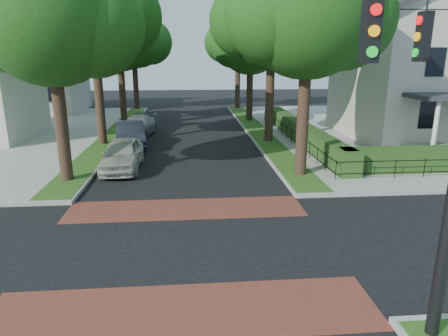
{
  "coord_description": "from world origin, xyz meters",
  "views": [
    {
      "loc": [
        0.24,
        -11.21,
        5.66
      ],
      "look_at": [
        1.47,
        3.21,
        1.6
      ],
      "focal_mm": 32.0,
      "sensor_mm": 36.0,
      "label": 1
    }
  ],
  "objects": [
    {
      "name": "ground",
      "position": [
        0.0,
        0.0,
        0.0
      ],
      "size": [
        120.0,
        120.0,
        0.0
      ],
      "primitive_type": "plane",
      "color": "black",
      "rests_on": "ground"
    },
    {
      "name": "sidewalk_ne",
      "position": [
        19.5,
        19.0,
        0.07
      ],
      "size": [
        30.0,
        30.0,
        0.15
      ],
      "primitive_type": "cube",
      "color": "gray",
      "rests_on": "ground"
    },
    {
      "name": "crosswalk_far",
      "position": [
        0.0,
        3.2,
        0.01
      ],
      "size": [
        9.0,
        2.2,
        0.01
      ],
      "primitive_type": "cube",
      "color": "brown",
      "rests_on": "ground"
    },
    {
      "name": "crosswalk_near",
      "position": [
        0.0,
        -3.2,
        0.01
      ],
      "size": [
        9.0,
        2.2,
        0.01
      ],
      "primitive_type": "cube",
      "color": "brown",
      "rests_on": "ground"
    },
    {
      "name": "grass_strip_ne",
      "position": [
        5.4,
        19.1,
        0.16
      ],
      "size": [
        1.6,
        29.8,
        0.02
      ],
      "primitive_type": "cube",
      "color": "#2A4C15",
      "rests_on": "sidewalk_ne"
    },
    {
      "name": "grass_strip_nw",
      "position": [
        -5.4,
        19.1,
        0.16
      ],
      "size": [
        1.6,
        29.8,
        0.02
      ],
      "primitive_type": "cube",
      "color": "#2A4C15",
      "rests_on": "sidewalk_nw"
    },
    {
      "name": "tree_right_near",
      "position": [
        5.6,
        7.24,
        7.63
      ],
      "size": [
        7.75,
        6.67,
        10.66
      ],
      "color": "black",
      "rests_on": "sidewalk_ne"
    },
    {
      "name": "tree_right_mid",
      "position": [
        5.61,
        15.25,
        7.99
      ],
      "size": [
        8.25,
        7.09,
        11.22
      ],
      "color": "black",
      "rests_on": "sidewalk_ne"
    },
    {
      "name": "tree_right_far",
      "position": [
        5.6,
        24.22,
        6.91
      ],
      "size": [
        7.25,
        6.23,
        9.74
      ],
      "color": "black",
      "rests_on": "sidewalk_ne"
    },
    {
      "name": "tree_right_back",
      "position": [
        5.6,
        33.23,
        7.27
      ],
      "size": [
        7.5,
        6.45,
        10.2
      ],
      "color": "black",
      "rests_on": "sidewalk_ne"
    },
    {
      "name": "tree_left_near",
      "position": [
        -5.4,
        7.23,
        7.27
      ],
      "size": [
        7.5,
        6.45,
        10.2
      ],
      "color": "black",
      "rests_on": "sidewalk_nw"
    },
    {
      "name": "tree_left_mid",
      "position": [
        -5.39,
        15.24,
        8.34
      ],
      "size": [
        8.0,
        6.88,
        11.48
      ],
      "color": "black",
      "rests_on": "sidewalk_nw"
    },
    {
      "name": "tree_left_far",
      "position": [
        -5.4,
        24.22,
        7.12
      ],
      "size": [
        7.0,
        6.02,
        9.86
      ],
      "color": "black",
      "rests_on": "sidewalk_nw"
    },
    {
      "name": "tree_left_back",
      "position": [
        -5.4,
        33.24,
        7.41
      ],
      "size": [
        7.75,
        6.66,
        10.44
      ],
      "color": "black",
      "rests_on": "sidewalk_nw"
    },
    {
      "name": "hedge_main_road",
      "position": [
        7.7,
        15.0,
        0.75
      ],
      "size": [
        1.0,
        18.0,
        1.2
      ],
      "primitive_type": "cube",
      "color": "#244A19",
      "rests_on": "sidewalk_ne"
    },
    {
      "name": "fence_main_road",
      "position": [
        6.9,
        15.0,
        0.6
      ],
      "size": [
        0.06,
        18.0,
        0.9
      ],
      "primitive_type": null,
      "color": "black",
      "rests_on": "sidewalk_ne"
    },
    {
      "name": "house_victorian",
      "position": [
        17.51,
        15.92,
        6.02
      ],
      "size": [
        13.0,
        13.05,
        12.48
      ],
      "color": "beige",
      "rests_on": "sidewalk_ne"
    },
    {
      "name": "house_left_far",
      "position": [
        -15.49,
        31.99,
        5.04
      ],
      "size": [
        10.0,
        9.0,
        10.14
      ],
      "color": "beige",
      "rests_on": "sidewalk_nw"
    },
    {
      "name": "parked_car_front",
      "position": [
        -3.29,
        9.07,
        0.8
      ],
      "size": [
        1.9,
        4.69,
        1.59
      ],
      "primitive_type": "imported",
      "rotation": [
        0.0,
        0.0,
        0.0
      ],
      "color": "#BCB9A9",
      "rests_on": "ground"
    },
    {
      "name": "parked_car_middle",
      "position": [
        -3.6,
        14.33,
        0.82
      ],
      "size": [
        2.54,
        5.2,
        1.64
      ],
      "primitive_type": "imported",
      "rotation": [
        0.0,
        0.0,
        0.17
      ],
      "color": "black",
      "rests_on": "ground"
    },
    {
      "name": "parked_car_rear",
      "position": [
        -3.6,
        18.11,
        0.73
      ],
      "size": [
        2.69,
        5.24,
        1.45
      ],
      "primitive_type": "imported",
      "rotation": [
        0.0,
        0.0,
        -0.13
      ],
      "color": "gray",
      "rests_on": "ground"
    }
  ]
}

